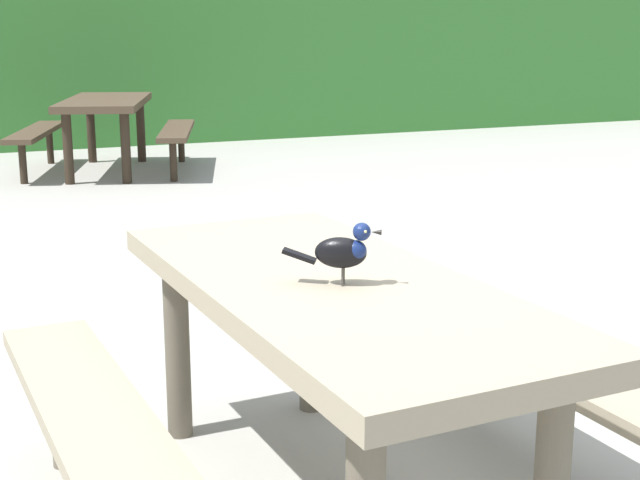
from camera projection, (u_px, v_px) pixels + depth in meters
name	position (u px, v px, depth m)	size (l,w,h in m)	color
ground_plane	(346.00, 467.00, 3.12)	(60.00, 60.00, 0.00)	#A3A099
hedge_wall	(26.00, 68.00, 11.62)	(28.00, 2.23, 1.85)	#387A33
picnic_table_foreground	(331.00, 338.00, 2.74)	(1.76, 1.84, 0.74)	gray
bird_grackle	(344.00, 250.00, 2.61)	(0.26, 0.17, 0.18)	black
picnic_table_mid_left	(106.00, 117.00, 9.19)	(2.13, 2.15, 0.74)	#473828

